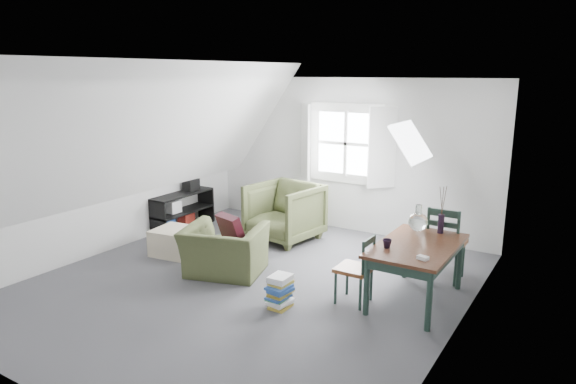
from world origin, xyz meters
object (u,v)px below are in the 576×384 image
Objects in this scene: dining_table at (417,252)px; armchair_near at (225,274)px; dining_chair_near at (357,268)px; media_shelf at (180,213)px; armchair_far at (284,240)px; dining_chair_far at (445,242)px; ottoman at (175,241)px; magazine_stack at (280,292)px.

armchair_near is at bearing -163.15° from dining_table.
armchair_near is 0.72× the size of dining_table.
armchair_near is 2.51m from dining_table.
media_shelf is (-3.71, 1.06, -0.14)m from dining_chair_near.
dining_chair_far reaches higher than armchair_far.
dining_chair_far reaches higher than dining_table.
dining_chair_near is at bearing -29.45° from armchair_far.
dining_table is at bearing 175.37° from armchair_near.
ottoman is (-1.00, -1.38, 0.19)m from armchair_far.
dining_table is at bearing 104.44° from dining_chair_far.
dining_chair_near is (1.82, 0.11, 0.42)m from armchair_near.
armchair_far is at bearing 15.56° from dining_chair_far.
media_shelf is (-1.89, 1.17, 0.28)m from armchair_near.
ottoman is at bearing -170.47° from dining_table.
magazine_stack is (1.24, -2.05, 0.19)m from armchair_far.
armchair_far is at bearing -103.64° from armchair_near.
dining_chair_near reaches higher than ottoman.
armchair_far is 2.46m from dining_chair_near.
dining_chair_far is 2.60× the size of magazine_stack.
dining_table is (2.47, -1.09, 0.60)m from armchair_far.
dining_chair_far is at bearing 2.33° from armchair_far.
media_shelf is at bearing 175.90° from dining_table.
dining_chair_far reaches higher than magazine_stack.
dining_chair_far is (2.57, -0.28, 0.50)m from armchair_far.
armchair_near is at bearing 158.80° from magazine_stack.
armchair_far is 0.83× the size of media_shelf.
dining_table reaches higher than armchair_far.
dining_chair_far is at bearing 168.68° from dining_chair_near.
armchair_far is 1.72m from ottoman.
ottoman is at bearing -74.81° from dining_chair_near.
dining_chair_near is at bearing -16.85° from media_shelf.
ottoman is 2.33m from magazine_stack.
armchair_near is at bearing -32.75° from media_shelf.
dining_table is (2.38, 0.51, 0.60)m from armchair_near.
dining_chair_near is 2.18× the size of magazine_stack.
armchair_near is at bearing 49.79° from dining_chair_far.
media_shelf is at bearing 151.94° from magazine_stack.
armchair_far is 1.23× the size of dining_chair_near.
media_shelf is (-0.80, 0.95, 0.09)m from ottoman.
ottoman is at bearing 38.91° from dining_chair_far.
dining_chair_near is 0.91m from magazine_stack.
magazine_stack is (2.23, -0.66, -0.00)m from ottoman.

